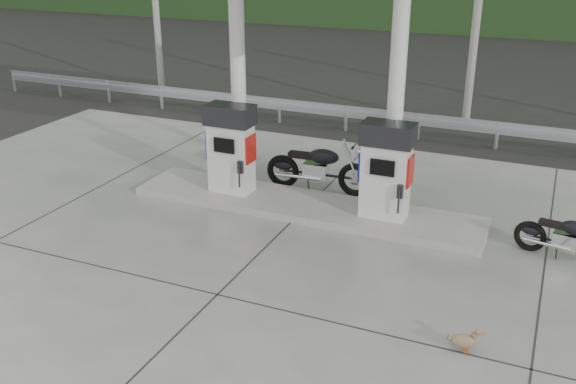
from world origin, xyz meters
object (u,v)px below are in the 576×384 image
at_px(duck, 463,341).
at_px(gas_pump_left, 231,149).
at_px(motorcycle_left, 318,168).
at_px(gas_pump_right, 386,171).
at_px(motorcycle_right, 568,238).

bearing_deg(duck, gas_pump_left, 130.83).
xyz_separation_m(motorcycle_left, duck, (3.74, -4.48, -0.35)).
height_order(gas_pump_right, motorcycle_left, gas_pump_right).
xyz_separation_m(motorcycle_right, duck, (-1.16, -3.27, -0.23)).
height_order(gas_pump_right, motorcycle_right, gas_pump_right).
distance_m(gas_pump_right, duck, 4.11).
relative_size(gas_pump_right, motorcycle_right, 1.10).
bearing_deg(gas_pump_left, duck, -33.43).
xyz_separation_m(gas_pump_left, gas_pump_right, (3.20, 0.00, 0.00)).
distance_m(motorcycle_left, motorcycle_right, 5.04).
height_order(motorcycle_right, duck, motorcycle_right).
relative_size(gas_pump_left, gas_pump_right, 1.00).
bearing_deg(gas_pump_right, duck, -59.48).
bearing_deg(motorcycle_right, duck, -99.18).
xyz_separation_m(gas_pump_left, duck, (5.24, -3.46, -0.90)).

